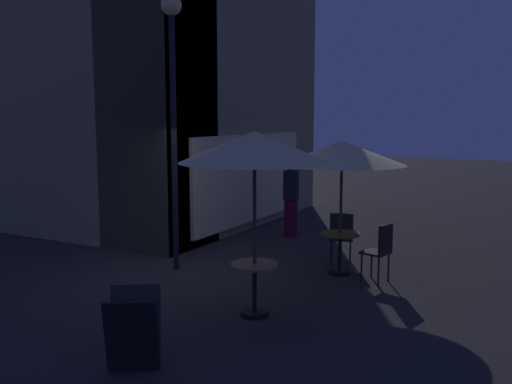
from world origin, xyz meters
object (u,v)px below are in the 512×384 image
Objects in this scene: cafe_table_0 at (340,245)px; cafe_table_1 at (255,280)px; street_lamp_near_corner at (173,77)px; cafe_chair_0 at (381,247)px; menu_sandwich_board at (134,330)px; patron_standing_0 at (291,199)px; patio_umbrella_0 at (342,154)px; patio_umbrella_1 at (255,148)px; cafe_chair_1 at (341,233)px.

cafe_table_0 is 2.52m from cafe_table_1.
street_lamp_near_corner is 6.50× the size of cafe_table_1.
menu_sandwich_board is at bearing 85.63° from cafe_chair_0.
cafe_chair_0 is 3.82m from patron_standing_0.
patio_umbrella_1 is at bearing 172.66° from patio_umbrella_0.
patron_standing_0 is (2.58, 2.81, 0.26)m from cafe_chair_0.
patio_umbrella_1 reaches higher than cafe_table_0.
street_lamp_near_corner is at bearing -48.80° from patron_standing_0.
patron_standing_0 is at bearing 40.70° from patio_umbrella_0.
patio_umbrella_0 is at bearing -66.60° from street_lamp_near_corner.
cafe_table_0 is 0.73× the size of cafe_chair_0.
cafe_table_0 is 0.79m from cafe_chair_0.
cafe_table_1 is (-1.35, -2.34, -2.89)m from street_lamp_near_corner.
menu_sandwich_board is 5.30m from cafe_chair_1.
cafe_table_1 is 0.81× the size of cafe_chair_1.
cafe_chair_1 is at bearing -1.26° from patio_umbrella_1.
cafe_chair_1 is at bearing 18.42° from patio_umbrella_0.
patio_umbrella_0 is 3.38m from patron_standing_0.
cafe_table_1 is at bearing -119.94° from street_lamp_near_corner.
patron_standing_0 is (2.38, 2.05, 0.34)m from cafe_table_0.
cafe_chair_1 is at bearing -28.75° from cafe_chair_0.
menu_sandwich_board is at bearing -27.94° from patron_standing_0.
patron_standing_0 is (4.88, 1.73, -1.45)m from patio_umbrella_1.
cafe_chair_1 reaches higher than cafe_table_0.
cafe_chair_1 reaches higher than menu_sandwich_board.
cafe_chair_0 is 1.09× the size of cafe_chair_1.
cafe_table_0 is 3.16m from patron_standing_0.
patio_umbrella_1 reaches higher than patio_umbrella_0.
cafe_chair_1 is at bearing -39.10° from menu_sandwich_board.
cafe_chair_0 is (-0.19, -0.76, 0.08)m from cafe_table_0.
patio_umbrella_1 reaches higher than menu_sandwich_board.
street_lamp_near_corner is at bearing 29.81° from cafe_chair_0.
cafe_chair_1 is (0.75, 0.25, -1.54)m from patio_umbrella_0.
cafe_table_1 is at bearing -44.64° from menu_sandwich_board.
patron_standing_0 is (1.63, 1.80, 0.30)m from cafe_chair_1.
patron_standing_0 reaches higher than cafe_table_1.
street_lamp_near_corner is at bearing -70.13° from cafe_chair_1.
patio_umbrella_0 is 0.91× the size of patio_umbrella_1.
cafe_chair_1 is 2.45m from patron_standing_0.
patio_umbrella_0 is (1.15, -2.66, -1.30)m from street_lamp_near_corner.
patron_standing_0 is (3.53, -0.61, -2.54)m from street_lamp_near_corner.
patio_umbrella_1 reaches higher than cafe_table_1.
street_lamp_near_corner is 2.80× the size of patron_standing_0.
cafe_chair_1 is (5.28, -0.44, 0.12)m from menu_sandwich_board.
patio_umbrella_0 reaches higher than patron_standing_0.
street_lamp_near_corner is at bearing 113.40° from cafe_table_0.
menu_sandwich_board is 0.49× the size of patron_standing_0.
cafe_table_1 is 3.25m from cafe_chair_1.
cafe_table_0 is at bearing 0.00° from cafe_chair_0.
street_lamp_near_corner is 4.18m from cafe_chair_1.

